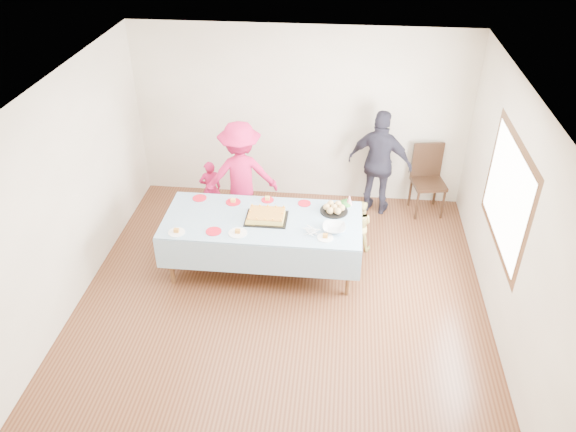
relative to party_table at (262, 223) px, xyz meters
name	(u,v)px	position (x,y,z in m)	size (l,w,h in m)	color
ground	(283,295)	(0.31, -0.52, -0.72)	(5.00, 5.00, 0.00)	#4C2715
room_walls	(287,171)	(0.37, -0.51, 1.05)	(5.04, 5.04, 2.72)	#BEB09B
party_table	(262,223)	(0.00, 0.00, 0.00)	(2.50, 1.10, 0.78)	brown
birthday_cake	(266,216)	(0.05, 0.00, 0.10)	(0.53, 0.41, 0.09)	black
rolls_tray	(334,209)	(0.89, 0.27, 0.10)	(0.36, 0.36, 0.11)	black
punch_bowl	(334,228)	(0.91, -0.16, 0.09)	(0.28, 0.28, 0.07)	silver
party_hat	(349,200)	(1.09, 0.46, 0.13)	(0.09, 0.09, 0.15)	silver
fork_pile	(311,230)	(0.63, -0.23, 0.09)	(0.24, 0.18, 0.07)	white
plate_red_far_a	(200,198)	(-0.91, 0.41, 0.06)	(0.19, 0.19, 0.01)	red
plate_red_far_b	(233,202)	(-0.44, 0.36, 0.06)	(0.20, 0.20, 0.01)	red
plate_red_far_c	(267,200)	(0.01, 0.46, 0.06)	(0.17, 0.17, 0.01)	red
plate_red_far_d	(304,203)	(0.50, 0.42, 0.06)	(0.17, 0.17, 0.01)	red
plate_red_near	(214,231)	(-0.55, -0.34, 0.06)	(0.19, 0.19, 0.01)	red
plate_white_left	(177,232)	(-1.00, -0.41, 0.06)	(0.21, 0.21, 0.01)	white
plate_white_mid	(238,233)	(-0.25, -0.34, 0.06)	(0.23, 0.23, 0.01)	white
plate_white_right	(325,238)	(0.81, -0.33, 0.06)	(0.20, 0.20, 0.01)	white
dining_chair	(428,175)	(2.26, 1.73, -0.13)	(0.54, 0.54, 1.06)	black
toddler_left	(211,188)	(-0.97, 1.25, -0.28)	(0.32, 0.21, 0.89)	#CA1954
toddler_mid	(344,227)	(1.04, 0.47, -0.31)	(0.41, 0.26, 0.83)	#2E7727
toddler_right	(359,226)	(1.24, 0.57, -0.35)	(0.37, 0.29, 0.76)	#CDBA5F
adult_left	(241,176)	(-0.45, 1.04, 0.08)	(1.05, 0.60, 1.62)	#D21A53
adult_right	(380,163)	(1.52, 1.60, 0.09)	(0.96, 0.40, 1.63)	#272533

